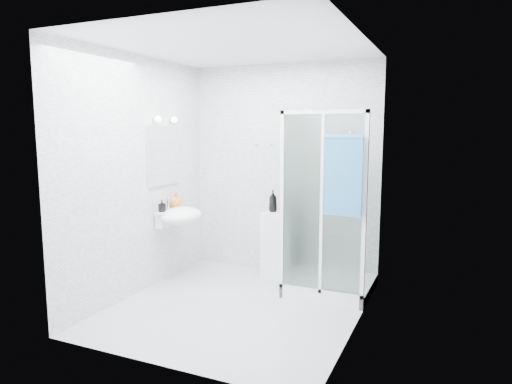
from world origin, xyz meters
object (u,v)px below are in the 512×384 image
at_px(wall_basin, 179,216).
at_px(soap_dispenser_black, 162,206).
at_px(shampoo_bottle_a, 273,201).
at_px(hand_towel, 343,174).
at_px(soap_dispenser_orange, 176,200).
at_px(storage_cabinet, 278,245).
at_px(shampoo_bottle_b, 285,203).
at_px(shower_enclosure, 322,253).

relative_size(wall_basin, soap_dispenser_black, 3.94).
bearing_deg(shampoo_bottle_a, hand_towel, -34.21).
bearing_deg(soap_dispenser_black, shampoo_bottle_a, 35.63).
bearing_deg(soap_dispenser_orange, soap_dispenser_black, -89.46).
bearing_deg(soap_dispenser_black, wall_basin, 54.17).
distance_m(wall_basin, storage_cabinet, 1.25).
bearing_deg(soap_dispenser_black, shampoo_bottle_b, 33.10).
height_order(shower_enclosure, storage_cabinet, shower_enclosure).
distance_m(shampoo_bottle_b, soap_dispenser_orange, 1.32).
bearing_deg(storage_cabinet, soap_dispenser_black, -143.24).
bearing_deg(soap_dispenser_black, storage_cabinet, 33.38).
relative_size(wall_basin, shampoo_bottle_a, 2.12).
xyz_separation_m(storage_cabinet, soap_dispenser_orange, (-1.15, -0.47, 0.55)).
bearing_deg(hand_towel, shampoo_bottle_b, 140.60).
bearing_deg(hand_towel, soap_dispenser_orange, 174.29).
distance_m(storage_cabinet, shampoo_bottle_b, 0.52).
height_order(wall_basin, shampoo_bottle_a, shampoo_bottle_a).
distance_m(storage_cabinet, soap_dispenser_black, 1.47).
distance_m(shower_enclosure, soap_dispenser_black, 1.90).
bearing_deg(shower_enclosure, storage_cabinet, 156.40).
bearing_deg(shampoo_bottle_b, hand_towel, -39.40).
height_order(shower_enclosure, wall_basin, shower_enclosure).
bearing_deg(storage_cabinet, shower_enclosure, -20.23).
relative_size(shower_enclosure, wall_basin, 3.57).
xyz_separation_m(wall_basin, shampoo_bottle_a, (0.95, 0.60, 0.15)).
xyz_separation_m(shower_enclosure, soap_dispenser_orange, (-1.78, -0.19, 0.51)).
height_order(shower_enclosure, soap_dispenser_orange, shower_enclosure).
distance_m(shower_enclosure, shampoo_bottle_a, 0.91).
bearing_deg(shampoo_bottle_b, storage_cabinet, -152.09).
bearing_deg(shower_enclosure, shampoo_bottle_b, 151.13).
xyz_separation_m(wall_basin, storage_cabinet, (1.03, 0.59, -0.39)).
bearing_deg(shampoo_bottle_a, storage_cabinet, -7.83).
bearing_deg(shower_enclosure, wall_basin, -169.19).
distance_m(shampoo_bottle_a, shampoo_bottle_b, 0.15).
relative_size(shower_enclosure, shampoo_bottle_a, 7.56).
bearing_deg(storage_cabinet, hand_towel, -32.57).
distance_m(hand_towel, shampoo_bottle_b, 1.21).
bearing_deg(soap_dispenser_orange, wall_basin, -44.81).
relative_size(wall_basin, shampoo_bottle_b, 2.55).
bearing_deg(soap_dispenser_black, hand_towel, 2.29).
xyz_separation_m(storage_cabinet, shampoo_bottle_a, (-0.08, 0.01, 0.54)).
height_order(hand_towel, shampoo_bottle_a, hand_towel).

